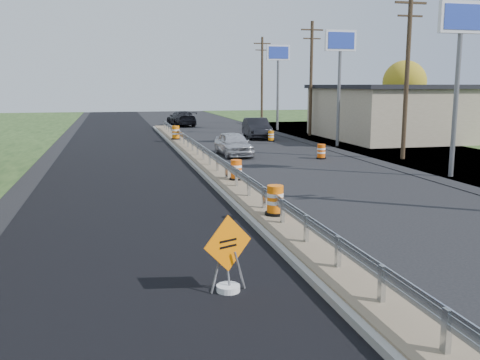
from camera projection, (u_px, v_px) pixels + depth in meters
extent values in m
plane|color=black|center=(249.00, 202.00, 19.64)|extent=(140.00, 140.00, 0.00)
cube|color=black|center=(121.00, 166.00, 28.21)|extent=(7.20, 120.00, 0.01)
cube|color=gray|center=(210.00, 167.00, 27.29)|extent=(1.60, 55.00, 0.18)
cube|color=brown|center=(210.00, 165.00, 27.27)|extent=(1.25, 55.00, 0.05)
cube|color=silver|center=(446.00, 331.00, 8.05)|extent=(0.10, 0.15, 0.70)
cube|color=silver|center=(382.00, 283.00, 9.97)|extent=(0.10, 0.15, 0.70)
cube|color=silver|center=(338.00, 252.00, 11.88)|extent=(0.10, 0.15, 0.70)
cube|color=silver|center=(306.00, 228.00, 13.80)|extent=(0.10, 0.15, 0.70)
cube|color=silver|center=(283.00, 211.00, 15.71)|extent=(0.10, 0.15, 0.70)
cube|color=silver|center=(264.00, 197.00, 17.63)|extent=(0.10, 0.15, 0.70)
cube|color=silver|center=(249.00, 186.00, 19.54)|extent=(0.10, 0.15, 0.70)
cube|color=silver|center=(236.00, 177.00, 21.46)|extent=(0.10, 0.15, 0.70)
cube|color=silver|center=(226.00, 170.00, 23.37)|extent=(0.10, 0.15, 0.70)
cube|color=silver|center=(217.00, 163.00, 25.29)|extent=(0.10, 0.15, 0.70)
cube|color=silver|center=(210.00, 158.00, 27.20)|extent=(0.10, 0.15, 0.70)
cube|color=silver|center=(203.00, 153.00, 29.12)|extent=(0.10, 0.15, 0.70)
cube|color=silver|center=(197.00, 149.00, 31.03)|extent=(0.10, 0.15, 0.70)
cube|color=silver|center=(192.00, 145.00, 32.95)|extent=(0.10, 0.15, 0.70)
cube|color=silver|center=(188.00, 142.00, 34.86)|extent=(0.10, 0.15, 0.70)
cube|color=silver|center=(184.00, 139.00, 36.77)|extent=(0.10, 0.15, 0.70)
cube|color=silver|center=(180.00, 136.00, 38.69)|extent=(0.10, 0.15, 0.70)
cube|color=silver|center=(177.00, 134.00, 40.60)|extent=(0.10, 0.15, 0.70)
cube|color=silver|center=(174.00, 132.00, 42.52)|extent=(0.10, 0.15, 0.70)
cube|color=silver|center=(171.00, 130.00, 44.43)|extent=(0.10, 0.15, 0.70)
cube|color=silver|center=(169.00, 128.00, 46.35)|extent=(0.10, 0.15, 0.70)
cube|color=silver|center=(166.00, 126.00, 48.26)|extent=(0.10, 0.15, 0.70)
cube|color=silver|center=(164.00, 125.00, 50.18)|extent=(0.10, 0.15, 0.70)
cube|color=silver|center=(206.00, 152.00, 28.12)|extent=(0.04, 46.00, 0.34)
cube|color=silver|center=(206.00, 153.00, 28.14)|extent=(0.06, 46.00, 0.03)
cube|color=silver|center=(206.00, 150.00, 28.11)|extent=(0.06, 46.00, 0.03)
cube|color=tan|center=(438.00, 113.00, 43.26)|extent=(18.00, 12.00, 4.00)
cube|color=black|center=(440.00, 87.00, 42.89)|extent=(18.50, 12.50, 0.30)
cube|color=black|center=(335.00, 120.00, 41.27)|extent=(0.08, 7.20, 2.20)
cylinder|color=slate|center=(456.00, 104.00, 24.33)|extent=(0.22, 0.22, 6.80)
cube|color=white|center=(462.00, 17.00, 23.66)|extent=(2.20, 0.25, 1.40)
cube|color=#263FB2|center=(462.00, 17.00, 23.66)|extent=(1.90, 0.30, 1.10)
cylinder|color=slate|center=(339.00, 97.00, 36.77)|extent=(0.22, 0.22, 6.80)
cube|color=white|center=(341.00, 41.00, 36.11)|extent=(2.20, 0.25, 1.40)
cube|color=#263FB2|center=(341.00, 41.00, 36.11)|extent=(1.90, 0.30, 1.10)
cylinder|color=slate|center=(278.00, 94.00, 50.18)|extent=(0.22, 0.22, 6.80)
cube|color=white|center=(278.00, 53.00, 49.51)|extent=(2.20, 0.25, 1.40)
cube|color=#263FB2|center=(278.00, 53.00, 49.51)|extent=(1.90, 0.30, 1.10)
cylinder|color=#473523|center=(407.00, 77.00, 30.07)|extent=(0.26, 0.26, 9.40)
cube|color=#473523|center=(411.00, 3.00, 29.37)|extent=(1.90, 0.12, 0.12)
cube|color=#473523|center=(410.00, 16.00, 29.50)|extent=(1.50, 0.10, 0.10)
cylinder|color=#473523|center=(311.00, 79.00, 44.44)|extent=(0.26, 0.26, 9.40)
cube|color=#473523|center=(312.00, 30.00, 43.74)|extent=(1.90, 0.12, 0.12)
cube|color=#473523|center=(312.00, 39.00, 43.86)|extent=(1.50, 0.10, 0.10)
cylinder|color=#473523|center=(262.00, 81.00, 58.80)|extent=(0.26, 0.26, 9.40)
cube|color=#473523|center=(262.00, 43.00, 58.10)|extent=(1.90, 0.12, 0.12)
cube|color=#473523|center=(262.00, 50.00, 58.22)|extent=(1.50, 0.10, 0.10)
cylinder|color=#473523|center=(403.00, 110.00, 57.89)|extent=(0.36, 0.36, 3.08)
sphere|color=#AE8C25|center=(404.00, 82.00, 57.36)|extent=(4.62, 4.62, 4.62)
cylinder|color=white|center=(228.00, 288.00, 11.08)|extent=(0.50, 0.50, 0.14)
cube|color=slate|center=(216.00, 272.00, 10.96)|extent=(0.28, 0.15, 0.86)
cube|color=slate|center=(240.00, 270.00, 11.07)|extent=(0.28, 0.15, 0.86)
cube|color=slate|center=(228.00, 271.00, 11.06)|extent=(0.12, 0.21, 0.87)
cube|color=orange|center=(228.00, 243.00, 10.91)|extent=(1.09, 0.51, 1.19)
cube|color=black|center=(228.00, 241.00, 10.88)|extent=(0.39, 0.18, 0.04)
cube|color=black|center=(228.00, 246.00, 10.90)|extent=(0.39, 0.18, 0.04)
cylinder|color=black|center=(275.00, 213.00, 16.72)|extent=(0.63, 0.63, 0.08)
cylinder|color=orange|center=(275.00, 199.00, 16.64)|extent=(0.51, 0.51, 0.89)
cylinder|color=white|center=(275.00, 195.00, 16.61)|extent=(0.52, 0.52, 0.12)
cylinder|color=white|center=(275.00, 202.00, 16.65)|extent=(0.52, 0.52, 0.12)
cylinder|color=black|center=(236.00, 179.00, 22.91)|extent=(0.59, 0.59, 0.08)
cylinder|color=#FF5D0A|center=(236.00, 169.00, 22.84)|extent=(0.47, 0.47, 0.82)
cylinder|color=white|center=(236.00, 166.00, 22.82)|extent=(0.48, 0.48, 0.11)
cylinder|color=white|center=(236.00, 171.00, 22.85)|extent=(0.48, 0.48, 0.11)
cylinder|color=black|center=(176.00, 139.00, 40.02)|extent=(0.68, 0.68, 0.09)
cylinder|color=orange|center=(176.00, 132.00, 39.94)|extent=(0.55, 0.55, 0.96)
cylinder|color=white|center=(176.00, 130.00, 39.91)|extent=(0.56, 0.56, 0.13)
cylinder|color=white|center=(176.00, 133.00, 39.95)|extent=(0.56, 0.56, 0.13)
cylinder|color=black|center=(321.00, 158.00, 31.11)|extent=(0.58, 0.58, 0.08)
cylinder|color=#F0570A|center=(321.00, 151.00, 31.04)|extent=(0.47, 0.47, 0.82)
cylinder|color=white|center=(321.00, 149.00, 31.01)|extent=(0.48, 0.48, 0.11)
cylinder|color=white|center=(321.00, 152.00, 31.05)|extent=(0.48, 0.48, 0.11)
cylinder|color=black|center=(271.00, 141.00, 40.82)|extent=(0.54, 0.54, 0.07)
cylinder|color=orange|center=(271.00, 136.00, 40.76)|extent=(0.43, 0.43, 0.76)
cylinder|color=white|center=(271.00, 134.00, 40.73)|extent=(0.45, 0.45, 0.10)
cylinder|color=white|center=(271.00, 137.00, 40.77)|extent=(0.45, 0.45, 0.10)
cylinder|color=black|center=(254.00, 130.00, 50.74)|extent=(0.67, 0.67, 0.09)
cylinder|color=orange|center=(254.00, 125.00, 50.66)|extent=(0.54, 0.54, 0.94)
cylinder|color=white|center=(254.00, 123.00, 50.63)|extent=(0.55, 0.55, 0.12)
cylinder|color=white|center=(254.00, 126.00, 50.68)|extent=(0.55, 0.55, 0.12)
imported|color=silver|center=(234.00, 144.00, 32.40)|extent=(1.88, 4.30, 1.44)
imported|color=black|center=(257.00, 128.00, 43.14)|extent=(2.12, 5.03, 1.62)
imported|color=black|center=(181.00, 118.00, 56.17)|extent=(2.83, 5.65, 1.58)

